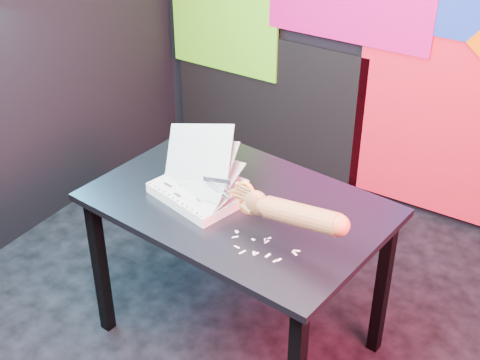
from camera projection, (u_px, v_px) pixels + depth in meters
The scene contains 7 objects.
room at pixel (242, 71), 2.28m from camera, with size 3.01×3.01×2.71m.
backdrop at pixel (400, 51), 3.51m from camera, with size 2.88×0.05×2.08m.
work_table at pixel (238, 221), 2.73m from camera, with size 1.23×0.88×0.75m.
printout_stack at pixel (199, 190), 2.69m from camera, with size 0.42×0.34×0.34m.
scissors at pixel (243, 196), 2.47m from camera, with size 0.25×0.04×0.14m.
hand_forearm at pixel (294, 213), 2.33m from camera, with size 0.47×0.12×0.15m.
paper_clippings at pixel (263, 248), 2.42m from camera, with size 0.27×0.15×0.00m.
Camera 1 is at (1.14, -1.80, 2.25)m, focal length 50.00 mm.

